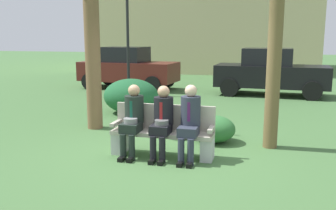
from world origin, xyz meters
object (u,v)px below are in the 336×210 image
object	(u,v)px
seated_man_left	(133,117)
street_lamp	(128,33)
seated_man_right	(190,119)
shrub_near_bench	(131,96)
parked_car_near	(128,68)
seated_man_middle	(162,118)
shrub_mid_lawn	(214,129)
parked_car_far	(270,72)
park_bench	(163,132)

from	to	relation	value
seated_man_left	street_lamp	world-z (taller)	street_lamp
seated_man_right	street_lamp	bearing A→B (deg)	118.70
seated_man_right	street_lamp	distance (m)	7.50
seated_man_left	shrub_near_bench	xyz separation A→B (m)	(-1.32, 3.49, -0.23)
shrub_near_bench	parked_car_near	size ratio (longest dim) A/B	0.38
seated_man_middle	street_lamp	distance (m)	7.29
seated_man_left	seated_man_right	distance (m)	1.02
parked_car_near	shrub_mid_lawn	bearing A→B (deg)	-57.16
seated_man_left	shrub_near_bench	distance (m)	3.74
shrub_mid_lawn	parked_car_near	distance (m)	8.16
parked_car_near	parked_car_far	xyz separation A→B (m)	(5.55, -0.32, 0.00)
seated_man_middle	seated_man_right	size ratio (longest dim) A/B	0.98
seated_man_right	parked_car_near	xyz separation A→B (m)	(-4.15, 8.02, 0.12)
shrub_mid_lawn	seated_man_right	bearing A→B (deg)	-102.34
parked_car_far	seated_man_left	bearing A→B (deg)	-107.39
shrub_mid_lawn	parked_car_near	bearing A→B (deg)	122.84
seated_man_middle	parked_car_near	distance (m)	8.83
shrub_mid_lawn	street_lamp	world-z (taller)	street_lamp
parked_car_far	seated_man_middle	bearing A→B (deg)	-103.66
shrub_near_bench	parked_car_near	xyz separation A→B (m)	(-1.81, 4.54, 0.36)
park_bench	shrub_mid_lawn	bearing A→B (deg)	54.30
seated_man_left	parked_car_near	size ratio (longest dim) A/B	0.31
seated_man_right	parked_car_far	world-z (taller)	parked_car_far
shrub_mid_lawn	parked_car_far	distance (m)	6.64
seated_man_left	seated_man_right	bearing A→B (deg)	0.50
seated_man_right	shrub_near_bench	world-z (taller)	seated_man_right
seated_man_left	parked_car_far	xyz separation A→B (m)	(2.42, 7.71, 0.13)
street_lamp	seated_man_right	bearing A→B (deg)	-61.30
parked_car_near	parked_car_far	world-z (taller)	same
park_bench	shrub_near_bench	world-z (taller)	shrub_near_bench
seated_man_right	parked_car_far	size ratio (longest dim) A/B	0.32
seated_man_middle	seated_man_right	distance (m)	0.48
park_bench	seated_man_left	xyz separation A→B (m)	(-0.52, -0.13, 0.29)
street_lamp	seated_man_left	bearing A→B (deg)	-68.78
park_bench	parked_car_far	distance (m)	7.82
shrub_near_bench	shrub_mid_lawn	distance (m)	3.48
seated_man_left	shrub_near_bench	bearing A→B (deg)	110.71
street_lamp	parked_car_near	bearing A→B (deg)	111.64
parked_car_near	shrub_near_bench	bearing A→B (deg)	-68.25
seated_man_right	seated_man_middle	bearing A→B (deg)	-178.92
park_bench	street_lamp	bearing A→B (deg)	115.60
shrub_near_bench	street_lamp	world-z (taller)	street_lamp
park_bench	seated_man_left	distance (m)	0.61
shrub_near_bench	seated_man_middle	bearing A→B (deg)	-61.94
shrub_mid_lawn	parked_car_near	xyz separation A→B (m)	(-4.41, 6.84, 0.57)
seated_man_left	parked_car_far	bearing A→B (deg)	72.61
parked_car_far	street_lamp	size ratio (longest dim) A/B	1.11
parked_car_near	street_lamp	xyz separation A→B (m)	(0.62, -1.57, 1.36)
seated_man_left	parked_car_near	world-z (taller)	parked_car_near
park_bench	parked_car_far	size ratio (longest dim) A/B	0.45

